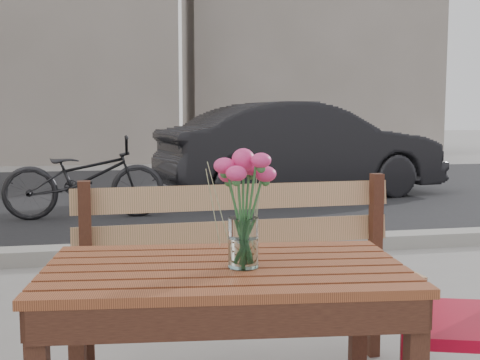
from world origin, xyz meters
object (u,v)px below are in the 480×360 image
(parked_car, at_px, (302,150))
(bicycle, at_px, (84,177))
(main_vase, at_px, (243,194))
(main_table, at_px, (225,300))

(parked_car, bearing_deg, bicycle, 104.74)
(main_vase, relative_size, parked_car, 0.09)
(main_vase, relative_size, bicycle, 0.21)
(bicycle, bearing_deg, parked_car, -66.61)
(main_vase, bearing_deg, parked_car, 71.19)
(main_table, bearing_deg, main_vase, -32.93)
(parked_car, height_order, bicycle, parked_car)
(bicycle, bearing_deg, main_table, -172.86)
(main_vase, xyz_separation_m, bicycle, (-0.75, 5.13, -0.46))
(main_table, relative_size, bicycle, 0.67)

